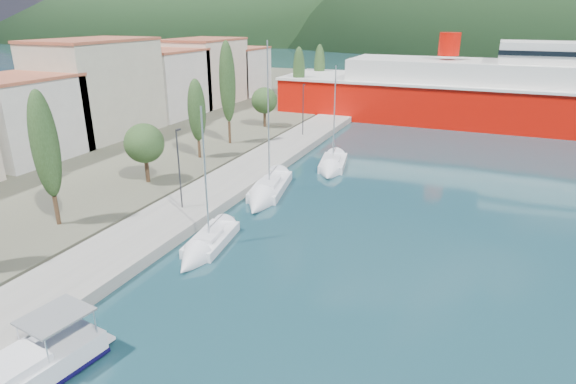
% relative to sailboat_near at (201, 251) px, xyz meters
% --- Properties ---
extents(ground, '(1400.00, 1400.00, 0.00)m').
position_rel_sailboat_near_xyz_m(ground, '(4.30, 110.41, -0.28)').
color(ground, '#1A3D46').
extents(quay, '(5.00, 88.00, 0.80)m').
position_rel_sailboat_near_xyz_m(quay, '(-4.70, 16.41, 0.12)').
color(quay, gray).
rests_on(quay, ground).
extents(land_strip, '(70.00, 148.00, 0.70)m').
position_rel_sailboat_near_xyz_m(land_strip, '(-42.70, 26.41, 0.07)').
color(land_strip, '#565644').
rests_on(land_strip, ground).
extents(town_buildings, '(9.20, 69.20, 11.30)m').
position_rel_sailboat_near_xyz_m(town_buildings, '(-27.70, 27.31, 5.28)').
color(town_buildings, beige).
rests_on(town_buildings, land_strip).
extents(tree_row, '(3.44, 64.65, 11.37)m').
position_rel_sailboat_near_xyz_m(tree_row, '(-11.11, 21.59, 5.39)').
color(tree_row, '#47301E').
rests_on(tree_row, land_strip).
extents(lamp_posts, '(0.15, 47.49, 6.06)m').
position_rel_sailboat_near_xyz_m(lamp_posts, '(-4.70, 6.27, 3.80)').
color(lamp_posts, '#2D2D33').
rests_on(lamp_posts, quay).
extents(sailboat_near, '(3.07, 7.39, 10.30)m').
position_rel_sailboat_near_xyz_m(sailboat_near, '(0.00, 0.00, 0.00)').
color(sailboat_near, silver).
rests_on(sailboat_near, ground).
extents(sailboat_mid, '(4.31, 9.87, 13.77)m').
position_rel_sailboat_near_xyz_m(sailboat_mid, '(-0.48, 10.55, 0.05)').
color(sailboat_mid, silver).
rests_on(sailboat_mid, ground).
extents(sailboat_far, '(3.83, 7.85, 11.07)m').
position_rel_sailboat_near_xyz_m(sailboat_far, '(2.33, 20.02, 0.03)').
color(sailboat_far, silver).
rests_on(sailboat_far, ground).
extents(ferry, '(65.23, 14.20, 12.94)m').
position_rel_sailboat_near_xyz_m(ferry, '(18.81, 50.19, 3.65)').
color(ferry, '#C40D04').
rests_on(ferry, ground).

